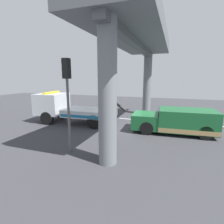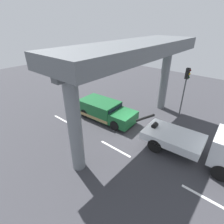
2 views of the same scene
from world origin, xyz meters
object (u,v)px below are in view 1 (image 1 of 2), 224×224
Objects in this scene: towed_van_green at (177,121)px; traffic_cone_orange at (108,128)px; traffic_light_near at (67,86)px; tow_truck_white at (67,108)px.

traffic_cone_orange is (4.27, 1.48, -0.50)m from towed_van_green.
towed_van_green is at bearing -160.82° from traffic_cone_orange.
traffic_light_near reaches higher than towed_van_green.
tow_truck_white is 4.37m from traffic_cone_orange.
traffic_cone_orange is (-4.02, 1.43, -0.92)m from tow_truck_white.
traffic_light_near is at bearing 44.84° from towed_van_green.
traffic_cone_orange is (-0.70, -3.45, -2.95)m from traffic_light_near.
traffic_cone_orange is at bearing -101.45° from traffic_light_near.
tow_truck_white reaches higher than towed_van_green.
tow_truck_white is 1.65× the size of traffic_light_near.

